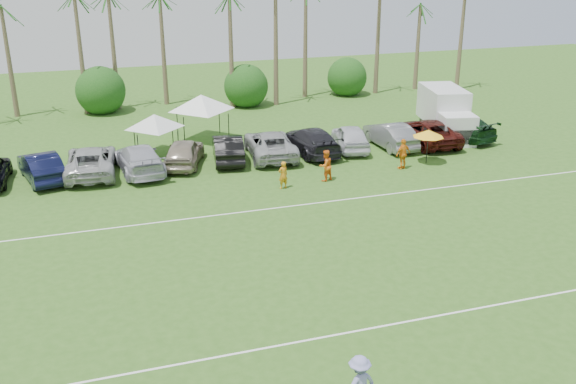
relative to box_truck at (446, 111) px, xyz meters
name	(u,v)px	position (x,y,z in m)	size (l,w,h in m)	color
ground	(352,369)	(-17.49, -23.70, -1.79)	(120.00, 120.00, 0.00)	#315A1B
field_lines	(280,262)	(-17.49, -15.70, -1.78)	(80.00, 12.10, 0.01)	white
palm_tree_2	(8,0)	(-29.49, 14.30, 7.43)	(2.40, 2.40, 10.90)	brown
palm_tree_4	(120,20)	(-21.49, 14.30, 5.69)	(2.40, 2.40, 8.90)	brown
palm_tree_5	(169,7)	(-17.49, 14.30, 6.57)	(2.40, 2.40, 9.90)	brown
palm_tree_8	(320,14)	(-4.49, 14.30, 5.69)	(2.40, 2.40, 8.90)	brown
palm_tree_9	(373,2)	(0.51, 14.30, 6.57)	(2.40, 2.40, 9.90)	brown
bush_tree_1	(100,90)	(-23.49, 15.30, 0.01)	(4.00, 4.00, 4.00)	brown
bush_tree_2	(241,81)	(-11.49, 15.30, 0.01)	(4.00, 4.00, 4.00)	brown
bush_tree_3	(345,75)	(-1.49, 15.30, 0.01)	(4.00, 4.00, 4.00)	brown
sideline_player_a	(283,175)	(-14.59, -6.97, -0.98)	(0.59, 0.39, 1.61)	orange
sideline_player_b	(325,166)	(-11.84, -6.49, -0.86)	(0.90, 0.70, 1.86)	orange
sideline_player_c	(403,154)	(-6.50, -5.94, -0.83)	(1.13, 0.47, 1.92)	orange
box_truck	(446,111)	(0.00, 0.00, 0.00)	(3.72, 6.85, 3.34)	silver
canopy_tent_left	(154,114)	(-20.66, 1.64, 0.96)	(3.96, 3.96, 3.21)	black
canopy_tent_right	(201,95)	(-17.09, 4.09, 1.50)	(4.74, 4.74, 3.84)	black
market_umbrella	(428,133)	(-4.54, -5.42, 0.18)	(1.97, 1.97, 2.19)	black
frisbee_player	(359,384)	(-18.11, -25.52, -0.87)	(1.33, 0.98, 1.83)	#8A8BC4
parked_car_1	(41,166)	(-27.71, -1.29, -0.93)	(1.81, 5.20, 1.71)	black
parked_car_2	(91,161)	(-24.89, -1.09, -0.93)	(2.84, 6.16, 1.71)	#AAAAAA
parked_car_3	(139,159)	(-22.08, -1.58, -0.93)	(2.40, 5.90, 1.71)	#B0B0BB
parked_car_4	(184,152)	(-19.26, -1.10, -0.93)	(2.02, 5.03, 1.71)	gray
parked_car_5	(228,148)	(-16.44, -1.03, -0.93)	(1.81, 5.20, 1.71)	black
parked_car_6	(270,144)	(-13.62, -1.07, -0.93)	(2.84, 6.16, 1.71)	#A5A5A5
parked_car_7	(311,141)	(-10.80, -1.10, -0.93)	(2.40, 5.90, 1.71)	black
parked_car_8	(350,137)	(-7.99, -1.13, -0.93)	(2.02, 5.03, 1.71)	silver
parked_car_9	(390,135)	(-5.17, -1.49, -0.93)	(1.81, 5.20, 1.71)	slate
parked_car_10	(427,132)	(-2.35, -1.51, -0.93)	(2.84, 6.16, 1.71)	#44120D
parked_car_11	(458,127)	(0.47, -1.03, -0.93)	(2.40, 5.90, 1.71)	black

